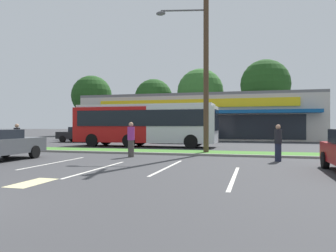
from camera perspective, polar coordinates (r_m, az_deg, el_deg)
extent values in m
cube|color=#427A2D|center=(19.86, -5.38, -4.47)|extent=(56.00, 2.20, 0.12)
cube|color=gray|center=(18.72, -6.68, -4.76)|extent=(56.00, 0.24, 0.12)
cube|color=silver|center=(15.14, -19.39, -6.14)|extent=(0.12, 4.80, 0.01)
cube|color=silver|center=(12.58, -12.33, -7.42)|extent=(0.12, 4.80, 0.01)
cube|color=silver|center=(12.77, -0.06, -7.30)|extent=(0.12, 4.80, 0.01)
cube|color=silver|center=(10.60, 11.59, -8.84)|extent=(0.12, 4.80, 0.01)
cube|color=beige|center=(10.19, -22.88, -9.21)|extent=(0.70, 1.60, 0.01)
cube|color=#BCB7AD|center=(41.70, 6.04, 1.25)|extent=(27.41, 13.05, 4.93)
cube|color=black|center=(35.22, 4.36, -0.15)|extent=(23.02, 0.08, 2.56)
cube|color=#0F4C8C|center=(34.60, 4.16, 2.46)|extent=(25.76, 1.40, 0.35)
cube|color=yellow|center=(35.26, 4.35, 4.02)|extent=(21.93, 0.16, 0.89)
cube|color=slate|center=(41.83, 6.04, 4.84)|extent=(27.41, 13.05, 0.30)
cylinder|color=#473323|center=(54.40, -13.34, 0.53)|extent=(0.44, 0.44, 4.05)
sphere|color=#1E4719|center=(54.61, -13.34, 5.24)|extent=(6.57, 6.57, 6.57)
cylinder|color=#473323|center=(53.42, -2.57, 0.41)|extent=(0.44, 0.44, 3.82)
sphere|color=#1E4719|center=(53.61, -2.58, 4.97)|extent=(6.26, 6.26, 6.26)
cylinder|color=#473323|center=(50.92, 5.73, 0.65)|extent=(0.44, 0.44, 4.21)
sphere|color=#2D6026|center=(51.19, 5.73, 6.04)|extent=(7.22, 7.22, 7.22)
cylinder|color=#473323|center=(48.41, 16.83, 1.08)|extent=(0.44, 0.44, 4.91)
sphere|color=#1E4719|center=(48.76, 16.84, 7.09)|extent=(7.07, 7.07, 7.07)
cylinder|color=#4C3826|center=(19.01, 6.75, 12.52)|extent=(0.30, 0.30, 11.46)
cylinder|color=#59595B|center=(19.67, 2.73, 19.74)|extent=(2.56, 0.64, 0.10)
ellipsoid|color=#59595B|center=(19.67, -1.28, 19.28)|extent=(0.56, 0.32, 0.24)
cube|color=#B71414|center=(25.97, -9.32, 0.23)|extent=(6.10, 2.57, 2.70)
cube|color=silver|center=(24.20, 2.69, 0.24)|extent=(4.99, 2.56, 2.70)
cube|color=silver|center=(25.08, -4.13, 3.55)|extent=(10.64, 2.32, 0.20)
cube|color=black|center=(23.82, -5.17, 1.41)|extent=(10.19, 0.09, 1.19)
cube|color=black|center=(23.78, 8.63, 1.02)|extent=(0.07, 2.17, 1.51)
cylinder|color=black|center=(25.21, 5.11, -2.49)|extent=(1.00, 0.30, 1.00)
cylinder|color=black|center=(22.91, 4.08, -2.76)|extent=(1.00, 0.30, 1.00)
cylinder|color=black|center=(26.45, -4.98, -2.37)|extent=(1.00, 0.30, 1.00)
cylinder|color=black|center=(24.26, -6.90, -2.60)|extent=(1.00, 0.30, 1.00)
cylinder|color=black|center=(27.65, -10.92, -2.26)|extent=(1.00, 0.30, 1.00)
cylinder|color=black|center=(25.57, -13.24, -2.46)|extent=(1.00, 0.30, 1.00)
cube|color=black|center=(33.03, -15.47, -1.59)|extent=(4.11, 1.80, 0.68)
cube|color=black|center=(32.91, -15.17, -0.58)|extent=(1.85, 1.58, 0.48)
cylinder|color=black|center=(32.99, -18.13, -2.19)|extent=(0.64, 0.22, 0.64)
cylinder|color=black|center=(34.43, -16.58, -2.09)|extent=(0.64, 0.22, 0.64)
cylinder|color=black|center=(31.66, -14.27, -2.28)|extent=(0.64, 0.22, 0.64)
cylinder|color=black|center=(33.16, -12.83, -2.17)|extent=(0.64, 0.22, 0.64)
cube|color=black|center=(29.80, 2.24, -1.78)|extent=(4.67, 1.78, 0.68)
cube|color=black|center=(29.74, 2.68, -0.63)|extent=(2.10, 1.57, 0.51)
cylinder|color=black|center=(29.36, -0.89, -2.47)|extent=(0.64, 0.22, 0.64)
cylinder|color=black|center=(30.99, -0.03, -2.33)|extent=(0.64, 0.22, 0.64)
cylinder|color=black|center=(28.70, 4.69, -2.53)|extent=(0.64, 0.22, 0.64)
cylinder|color=black|center=(30.36, 5.26, -2.39)|extent=(0.64, 0.22, 0.64)
cylinder|color=black|center=(13.76, 26.01, -5.45)|extent=(0.22, 0.64, 0.64)
cylinder|color=black|center=(18.63, -26.87, -3.99)|extent=(0.22, 0.64, 0.64)
cylinder|color=black|center=(17.50, -22.54, -4.26)|extent=(0.22, 0.64, 0.64)
cylinder|color=#726651|center=(20.71, -25.16, -3.30)|extent=(0.30, 0.30, 0.84)
cylinder|color=black|center=(20.68, -25.16, -1.21)|extent=(0.35, 0.35, 0.67)
sphere|color=tan|center=(20.68, -25.16, 0.04)|extent=(0.23, 0.23, 0.23)
cylinder|color=#47423D|center=(16.94, -6.56, -3.98)|extent=(0.31, 0.31, 0.88)
cylinder|color=#99338C|center=(16.90, -6.56, -1.31)|extent=(0.37, 0.37, 0.70)
sphere|color=tan|center=(16.90, -6.56, 0.28)|extent=(0.24, 0.24, 0.24)
cylinder|color=#1E2338|center=(15.63, 18.89, -4.45)|extent=(0.29, 0.29, 0.82)
cylinder|color=black|center=(15.59, 18.90, -1.76)|extent=(0.34, 0.34, 0.65)
sphere|color=tan|center=(15.58, 18.90, -0.16)|extent=(0.22, 0.22, 0.22)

